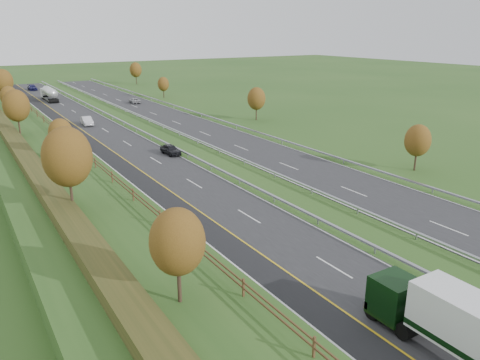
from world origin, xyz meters
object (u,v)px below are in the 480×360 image
object	(u,v)px
road_tanker	(49,93)
car_dark_near	(171,149)
car_oncoming	(134,100)
car_silver_mid	(87,121)
car_small_far	(32,88)

from	to	relation	value
road_tanker	car_dark_near	bearing A→B (deg)	-86.20
car_oncoming	car_silver_mid	bearing A→B (deg)	56.84
road_tanker	car_silver_mid	distance (m)	37.57
car_silver_mid	car_small_far	xyz separation A→B (m)	(0.05, 63.04, -0.02)
car_silver_mid	car_oncoming	bearing A→B (deg)	55.76
car_dark_near	car_silver_mid	distance (m)	28.94
car_silver_mid	car_oncoming	size ratio (longest dim) A/B	1.05
road_tanker	car_oncoming	distance (m)	22.94
car_dark_near	car_silver_mid	world-z (taller)	car_silver_mid
car_small_far	car_oncoming	distance (m)	44.36
car_small_far	car_oncoming	world-z (taller)	car_small_far
road_tanker	car_dark_near	world-z (taller)	road_tanker
road_tanker	car_small_far	size ratio (longest dim) A/B	2.09
road_tanker	car_small_far	xyz separation A→B (m)	(-0.23, 25.49, -1.04)
car_dark_near	car_silver_mid	bearing A→B (deg)	96.35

